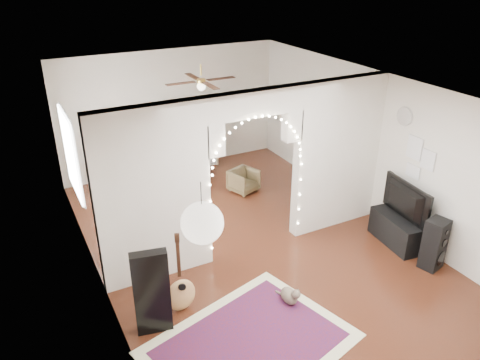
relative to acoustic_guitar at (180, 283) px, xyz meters
name	(u,v)px	position (x,y,z in m)	size (l,w,h in m)	color
floor	(253,245)	(1.66, 0.94, -0.46)	(7.50, 7.50, 0.00)	black
ceiling	(255,90)	(1.66, 0.94, 2.24)	(5.00, 7.50, 0.02)	white
wall_back	(172,111)	(1.66, 4.69, 0.89)	(5.00, 0.02, 2.70)	silver
wall_front	(448,322)	(1.66, -2.81, 0.89)	(5.00, 0.02, 2.70)	silver
wall_left	(93,210)	(-0.84, 0.94, 0.89)	(0.02, 7.50, 2.70)	silver
wall_right	(375,147)	(4.16, 0.94, 0.89)	(0.02, 7.50, 2.70)	silver
divider_wall	(254,169)	(1.66, 0.94, 0.96)	(5.00, 0.20, 2.70)	silver
fairy_lights	(258,165)	(1.66, 0.81, 1.09)	(1.64, 0.04, 1.60)	#FFEABF
window	(71,154)	(-0.81, 2.74, 1.04)	(0.04, 1.20, 1.40)	white
wall_clock	(405,116)	(4.14, 0.34, 1.64)	(0.31, 0.31, 0.03)	white
picture_frames	(418,158)	(4.14, -0.06, 1.04)	(0.02, 0.50, 0.70)	white
paper_lantern	(202,223)	(-0.24, -1.46, 1.79)	(0.40, 0.40, 0.40)	white
ceiling_fan	(201,81)	(1.66, 2.94, 1.94)	(1.10, 1.10, 0.30)	#B7963D
area_rug	(250,344)	(0.54, -1.01, -0.45)	(2.44, 1.83, 0.02)	maroon
guitar_case	(152,293)	(-0.45, -0.19, 0.14)	(0.46, 0.15, 1.21)	black
acoustic_guitar	(180,283)	(0.00, 0.00, 0.00)	(0.45, 0.30, 1.06)	#B68349
tabby_cat	(290,295)	(1.41, -0.58, -0.33)	(0.26, 0.48, 0.31)	brown
floor_speaker	(434,244)	(3.86, -0.89, -0.04)	(0.39, 0.36, 0.85)	black
media_console	(396,230)	(3.86, -0.12, -0.21)	(0.40, 1.00, 0.50)	black
tv	(401,201)	(3.86, -0.12, 0.35)	(1.07, 0.14, 0.62)	black
bookcase	(185,138)	(1.84, 4.44, 0.29)	(1.46, 0.37, 1.50)	beige
dining_table	(174,151)	(1.41, 3.98, 0.22)	(1.27, 0.90, 0.76)	brown
flower_vase	(174,144)	(1.41, 3.98, 0.39)	(0.18, 0.18, 0.19)	white
dining_chair_left	(137,185)	(0.44, 3.59, -0.19)	(0.58, 0.59, 0.54)	#4E4027
dining_chair_right	(244,181)	(2.48, 2.82, -0.22)	(0.51, 0.53, 0.48)	#4E4027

